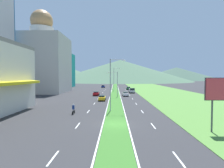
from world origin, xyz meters
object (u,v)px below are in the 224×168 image
(car_2, at_px, (102,98))
(car_4, at_px, (125,94))
(car_0, at_px, (128,88))
(street_lamp_near, at_px, (112,81))
(street_lamp_far, at_px, (115,78))
(car_3, at_px, (96,93))
(car_1, at_px, (103,86))
(pickup_truck_0, at_px, (132,90))
(motorcycle_rider, at_px, (73,110))
(street_lamp_mid, at_px, (116,82))

(car_2, height_order, car_4, car_2)
(car_0, bearing_deg, street_lamp_near, -7.53)
(street_lamp_far, xyz_separation_m, car_3, (-6.28, -18.74, -5.19))
(street_lamp_far, bearing_deg, street_lamp_near, -90.43)
(street_lamp_near, distance_m, car_1, 70.55)
(car_1, height_order, pickup_truck_0, pickup_truck_0)
(motorcycle_rider, bearing_deg, car_2, -12.12)
(car_0, bearing_deg, car_3, -25.79)
(car_1, distance_m, car_2, 55.36)
(street_lamp_far, distance_m, car_0, 12.12)
(street_lamp_far, xyz_separation_m, car_4, (3.77, -19.97, -5.24))
(street_lamp_near, relative_size, motorcycle_rider, 4.99)
(car_1, relative_size, motorcycle_rider, 2.01)
(street_lamp_mid, xyz_separation_m, street_lamp_far, (-0.55, 23.16, 1.17))
(car_2, height_order, motorcycle_rider, motorcycle_rider)
(pickup_truck_0, bearing_deg, street_lamp_far, -140.63)
(street_lamp_near, xyz_separation_m, car_0, (7.24, 54.77, -4.97))
(pickup_truck_0, bearing_deg, car_2, -24.26)
(motorcycle_rider, bearing_deg, car_4, -20.52)
(street_lamp_near, height_order, car_1, street_lamp_near)
(street_lamp_mid, bearing_deg, car_3, 147.06)
(car_3, bearing_deg, car_0, -25.79)
(street_lamp_far, relative_size, car_3, 2.25)
(car_0, bearing_deg, car_2, -14.35)
(street_lamp_near, bearing_deg, street_lamp_mid, 87.78)
(car_0, relative_size, motorcycle_rider, 2.12)
(car_3, xyz_separation_m, car_4, (10.05, -1.23, -0.05))
(car_2, xyz_separation_m, car_3, (-2.95, 12.70, -0.01))
(car_3, height_order, pickup_truck_0, pickup_truck_0)
(car_1, bearing_deg, car_2, -176.47)
(car_1, height_order, car_3, car_1)
(car_4, xyz_separation_m, motorcycle_rider, (-10.88, -29.08, 0.04))
(street_lamp_near, distance_m, street_lamp_far, 46.27)
(car_1, relative_size, car_2, 0.96)
(car_1, bearing_deg, car_3, -179.37)
(street_lamp_far, xyz_separation_m, motorcycle_rider, (-7.11, -49.05, -5.20))
(street_lamp_near, relative_size, street_lamp_far, 0.96)
(street_lamp_near, height_order, street_lamp_mid, street_lamp_near)
(car_3, bearing_deg, car_1, 0.63)
(car_4, distance_m, pickup_truck_0, 11.89)
(pickup_truck_0, bearing_deg, motorcycle_rider, -19.20)
(street_lamp_near, relative_size, car_0, 2.35)
(car_4, bearing_deg, motorcycle_rider, -20.52)
(car_0, bearing_deg, street_lamp_far, -39.01)
(car_2, bearing_deg, car_3, 13.06)
(car_0, bearing_deg, pickup_truck_0, 0.35)
(street_lamp_mid, bearing_deg, pickup_truck_0, 66.21)
(street_lamp_far, bearing_deg, car_1, 105.80)
(car_1, bearing_deg, car_0, -138.32)
(car_1, bearing_deg, motorcycle_rider, 179.71)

